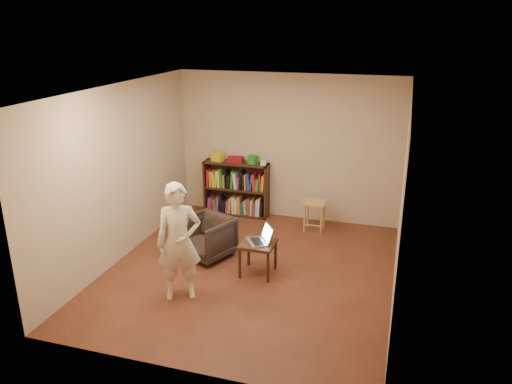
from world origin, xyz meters
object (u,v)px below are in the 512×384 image
(side_table, at_px, (258,248))
(person, at_px, (179,242))
(armchair, at_px, (207,237))
(bookshelf, at_px, (237,191))
(stool, at_px, (315,207))
(laptop, at_px, (261,238))

(side_table, height_order, person, person)
(person, bearing_deg, armchair, 69.72)
(armchair, xyz_separation_m, side_table, (0.90, -0.29, 0.09))
(bookshelf, relative_size, armchair, 1.72)
(bookshelf, distance_m, side_table, 2.36)
(person, bearing_deg, bookshelf, 69.11)
(stool, relative_size, laptop, 1.17)
(side_table, height_order, laptop, laptop)
(laptop, bearing_deg, stool, 132.25)
(bookshelf, bearing_deg, armchair, -85.41)
(armchair, bearing_deg, person, -61.31)
(stool, distance_m, laptop, 1.80)
(armchair, bearing_deg, side_table, 4.99)
(bookshelf, height_order, laptop, bookshelf)
(laptop, bearing_deg, armchair, -139.45)
(bookshelf, relative_size, side_table, 2.48)
(bookshelf, height_order, armchair, bookshelf)
(person, bearing_deg, laptop, 21.92)
(armchair, bearing_deg, bookshelf, 117.69)
(bookshelf, xyz_separation_m, armchair, (0.15, -1.82, -0.12))
(stool, xyz_separation_m, armchair, (-1.38, -1.47, -0.10))
(stool, bearing_deg, armchair, -133.18)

